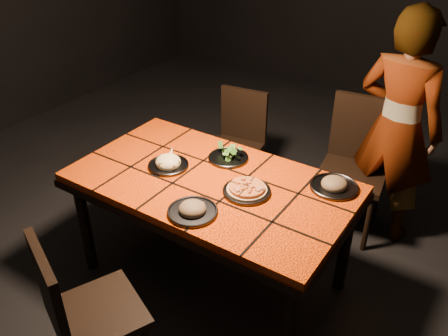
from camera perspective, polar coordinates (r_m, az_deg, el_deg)
The scene contains 11 objects.
room_shell at distance 2.39m, azimuth -1.86°, elevation 13.86°, with size 6.04×7.04×3.08m.
dining_table at distance 2.75m, azimuth -1.57°, elevation -2.80°, with size 1.62×0.92×0.75m.
chair_near at distance 2.39m, azimuth -17.12°, elevation -15.91°, with size 0.54×0.54×0.90m.
chair_far_left at distance 3.73m, azimuth 1.79°, elevation 3.81°, with size 0.43×0.43×0.85m.
chair_far_right at distance 3.43m, azimuth 15.66°, elevation 1.24°, with size 0.50×0.50×0.98m.
diner at distance 3.33m, azimuth 20.11°, elevation 4.46°, with size 0.59×0.39×1.62m, color brown.
plate_pizza at distance 2.59m, azimuth 2.76°, elevation -2.65°, with size 0.27×0.27×0.04m.
plate_pasta at distance 2.84m, azimuth -6.72°, elevation 0.54°, with size 0.24×0.24×0.08m.
plate_salad at distance 2.90m, azimuth 0.53°, elevation 1.52°, with size 0.25×0.25×0.07m.
plate_mushroom_a at distance 2.44m, azimuth -3.81°, elevation -5.00°, with size 0.26×0.26×0.09m.
plate_mushroom_b at distance 2.70m, azimuth 13.12°, elevation -1.94°, with size 0.27×0.27×0.09m.
Camera 1 is at (1.32, -1.85, 2.23)m, focal length 38.00 mm.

